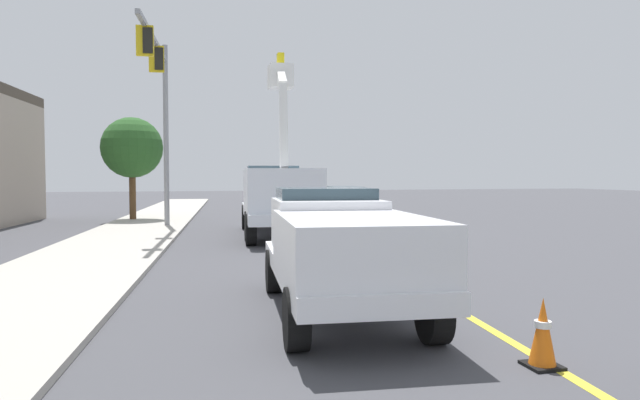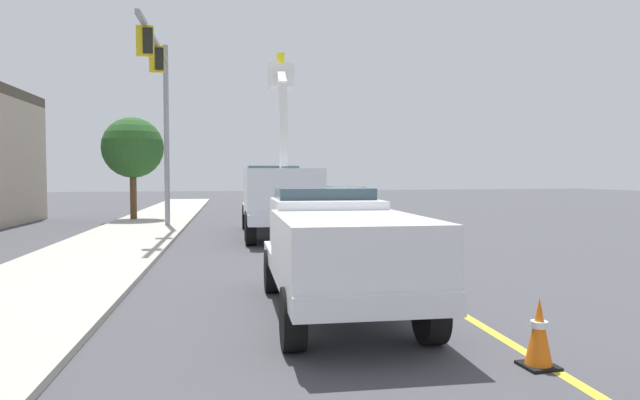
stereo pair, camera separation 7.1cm
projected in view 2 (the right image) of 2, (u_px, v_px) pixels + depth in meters
ground at (327, 232)px, 22.31m from camera, size 120.00×120.00×0.00m
sidewalk_far_side at (131, 234)px, 21.12m from camera, size 60.09×8.69×0.12m
lane_centre_stripe at (327, 232)px, 22.31m from camera, size 49.83×4.41×0.01m
utility_bucket_truck at (278, 193)px, 21.23m from camera, size 8.38×3.19×7.03m
service_pickup_truck at (338, 247)px, 9.20m from camera, size 5.76×2.57×2.06m
passing_minivan at (344, 199)px, 30.28m from camera, size 4.94×2.30×1.69m
traffic_cone_leading at (539, 333)px, 6.65m from camera, size 0.40×0.40×0.84m
traffic_cone_mid_front at (376, 256)px, 13.14m from camera, size 0.40×0.40×0.81m
traffic_cone_mid_rear at (347, 233)px, 18.93m from camera, size 0.40×0.40×0.69m
traffic_cone_trailing at (310, 216)px, 25.57m from camera, size 0.40×0.40×0.84m
traffic_signal_mast at (160, 93)px, 22.05m from camera, size 7.41×0.89×7.92m
street_tree_right at (133, 148)px, 27.46m from camera, size 2.99×2.99×5.15m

